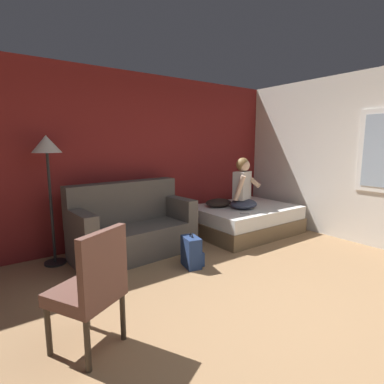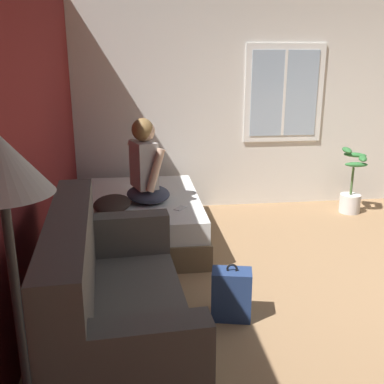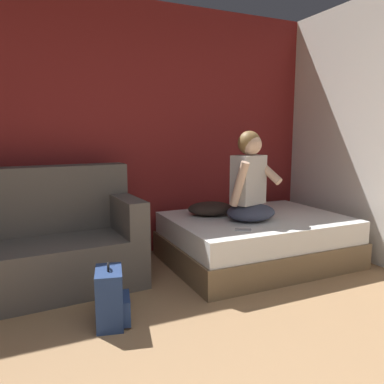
# 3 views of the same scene
# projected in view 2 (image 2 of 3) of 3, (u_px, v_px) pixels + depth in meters

# --- Properties ---
(wall_back_accent) EXTENTS (10.56, 0.16, 2.70)m
(wall_back_accent) POSITION_uv_depth(u_px,v_px,m) (2.00, 153.00, 2.87)
(wall_back_accent) COLOR maroon
(wall_back_accent) RESTS_ON ground
(wall_side_with_window) EXTENTS (0.19, 7.58, 2.70)m
(wall_side_with_window) POSITION_uv_depth(u_px,v_px,m) (310.00, 103.00, 5.96)
(wall_side_with_window) COLOR silver
(wall_side_with_window) RESTS_ON ground
(bed) EXTENTS (1.81, 1.35, 0.48)m
(bed) POSITION_uv_depth(u_px,v_px,m) (139.00, 219.00, 4.93)
(bed) COLOR brown
(bed) RESTS_ON ground
(couch) EXTENTS (1.75, 0.93, 1.04)m
(couch) POSITION_uv_depth(u_px,v_px,m) (111.00, 309.00, 2.86)
(couch) COLOR #514C47
(couch) RESTS_ON ground
(person_seated) EXTENTS (0.64, 0.59, 0.88)m
(person_seated) POSITION_uv_depth(u_px,v_px,m) (146.00, 169.00, 4.62)
(person_seated) COLOR #383D51
(person_seated) RESTS_ON bed
(backpack) EXTENTS (0.28, 0.33, 0.46)m
(backpack) POSITION_uv_depth(u_px,v_px,m) (231.00, 295.00, 3.44)
(backpack) COLOR navy
(backpack) RESTS_ON ground
(throw_pillow) EXTENTS (0.54, 0.45, 0.14)m
(throw_pillow) POSITION_uv_depth(u_px,v_px,m) (112.00, 204.00, 4.42)
(throw_pillow) COLOR #2D231E
(throw_pillow) RESTS_ON bed
(cell_phone) EXTENTS (0.16, 0.14, 0.01)m
(cell_phone) POSITION_uv_depth(u_px,v_px,m) (180.00, 208.00, 4.50)
(cell_phone) COLOR #B7B7BC
(cell_phone) RESTS_ON bed
(floor_lamp) EXTENTS (0.36, 0.36, 1.70)m
(floor_lamp) POSITION_uv_depth(u_px,v_px,m) (5.00, 208.00, 1.58)
(floor_lamp) COLOR black
(floor_lamp) RESTS_ON ground
(potted_plant) EXTENTS (0.39, 0.37, 0.85)m
(potted_plant) POSITION_uv_depth(u_px,v_px,m) (351.00, 190.00, 5.76)
(potted_plant) COLOR silver
(potted_plant) RESTS_ON ground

